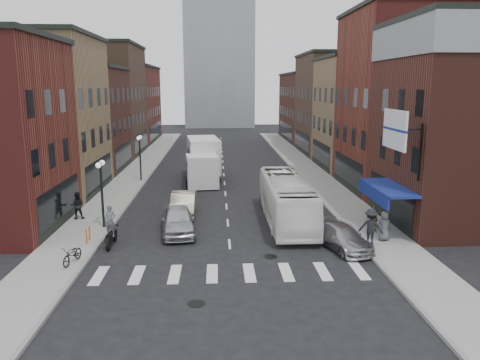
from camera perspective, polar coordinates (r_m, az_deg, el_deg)
name	(u,v)px	position (r m, az deg, el deg)	size (l,w,h in m)	color
ground	(230,250)	(24.57, -1.23, -8.58)	(160.00, 160.00, 0.00)	black
sidewalk_left	(136,173)	(46.52, -12.53, 0.85)	(3.00, 74.00, 0.15)	gray
sidewalk_right	(310,171)	(46.74, 8.47, 1.05)	(3.00, 74.00, 0.15)	gray
curb_left	(152,174)	(46.30, -10.70, 0.78)	(0.20, 74.00, 0.16)	gray
curb_right	(294,172)	(46.49, 6.66, 0.94)	(0.20, 74.00, 0.16)	gray
crosswalk_stripes	(232,273)	(21.78, -1.00, -11.28)	(12.00, 2.20, 0.01)	silver
bldg_left_mid_a	(30,115)	(39.83, -24.18, 7.20)	(10.30, 10.20, 12.30)	#9A7F55
bldg_left_mid_b	(71,119)	(49.33, -19.91, 6.98)	(10.30, 10.20, 10.30)	#4E241B
bldg_left_far_a	(98,100)	(59.86, -16.95, 9.28)	(10.30, 12.20, 13.30)	brown
bldg_left_far_b	(121,104)	(73.55, -14.27, 8.95)	(10.30, 16.20, 11.30)	maroon
bldg_right_corner	(476,124)	(31.77, 26.78, 6.15)	(10.30, 9.20, 12.30)	#4E241B
bldg_right_mid_a	(412,102)	(40.25, 20.26, 8.96)	(10.30, 10.20, 14.30)	maroon
bldg_right_mid_b	(371,113)	(49.68, 15.65, 7.85)	(10.30, 10.20, 11.30)	#9A7F55
bldg_right_far_a	(342,104)	(60.18, 12.37, 9.04)	(10.30, 12.20, 12.30)	brown
bldg_right_far_b	(318,107)	(73.82, 9.50, 8.76)	(10.30, 16.20, 10.30)	#4E241B
awning_blue	(385,189)	(27.91, 17.24, -1.04)	(1.80, 5.00, 0.78)	navy
billboard_sign	(396,131)	(25.42, 18.52, 5.71)	(1.52, 3.00, 3.70)	black
distant_tower	(219,3)	(102.43, -2.61, 20.76)	(14.00, 14.00, 50.00)	#9399A0
streetlamp_near	(101,182)	(28.45, -16.56, -0.18)	(0.32, 1.22, 4.11)	black
streetlamp_far	(140,149)	(42.00, -12.12, 3.67)	(0.32, 1.22, 4.11)	black
bike_rack	(88,235)	(26.55, -18.05, -6.36)	(0.08, 0.68, 0.80)	#D8590C
box_truck	(203,161)	(41.74, -4.52, 2.36)	(3.24, 8.83, 3.74)	white
motorcycle_rider	(111,227)	(25.81, -15.49, -5.54)	(0.65, 2.22, 2.26)	black
transit_bus	(286,199)	(29.31, 5.65, -2.34)	(2.45, 10.45, 2.91)	white
sedan_left_near	(178,220)	(27.27, -7.61, -4.90)	(1.86, 4.61, 1.57)	silver
sedan_left_far	(183,204)	(31.02, -6.93, -2.94)	(1.58, 4.54, 1.49)	#AAA28A
curb_car	(342,237)	(25.22, 12.36, -6.84)	(1.72, 4.24, 1.23)	#A7A6AB
parked_bicycle	(72,254)	(23.71, -19.75, -8.53)	(0.58, 1.66, 0.87)	black
ped_left_solo	(77,205)	(31.17, -19.24, -2.93)	(0.84, 0.49, 1.73)	black
ped_right_a	(371,227)	(25.55, 15.67, -5.55)	(1.27, 0.63, 1.97)	black
ped_right_b	(374,218)	(28.00, 16.04, -4.51)	(0.91, 0.46, 1.56)	olive
ped_right_c	(384,226)	(26.56, 17.17, -5.36)	(0.80, 0.52, 1.63)	#52555A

